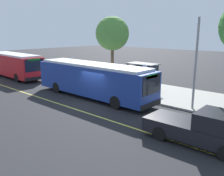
% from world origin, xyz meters
% --- Properties ---
extents(ground_plane, '(120.00, 120.00, 0.00)m').
position_xyz_m(ground_plane, '(0.00, 0.00, 0.00)').
color(ground_plane, '#232326').
extents(sidewalk_curb, '(44.00, 6.40, 0.15)m').
position_xyz_m(sidewalk_curb, '(0.00, 6.00, 0.07)').
color(sidewalk_curb, gray).
rests_on(sidewalk_curb, ground_plane).
extents(lane_stripe_center, '(36.00, 0.14, 0.01)m').
position_xyz_m(lane_stripe_center, '(0.00, -2.20, 0.00)').
color(lane_stripe_center, '#E0D64C').
rests_on(lane_stripe_center, ground_plane).
extents(transit_bus_main, '(12.05, 2.63, 2.95)m').
position_xyz_m(transit_bus_main, '(-1.40, 1.01, 1.62)').
color(transit_bus_main, navy).
rests_on(transit_bus_main, ground_plane).
extents(transit_bus_second, '(10.43, 2.91, 2.95)m').
position_xyz_m(transit_bus_second, '(-15.52, 1.00, 1.61)').
color(transit_bus_second, red).
rests_on(transit_bus_second, ground_plane).
extents(pickup_truck, '(5.45, 2.14, 1.85)m').
position_xyz_m(pickup_truck, '(9.33, -1.65, 0.86)').
color(pickup_truck, black).
rests_on(pickup_truck, ground_plane).
extents(bus_shelter, '(2.90, 1.60, 2.48)m').
position_xyz_m(bus_shelter, '(0.13, 6.15, 1.92)').
color(bus_shelter, '#333338').
rests_on(bus_shelter, sidewalk_curb).
extents(waiting_bench, '(1.60, 0.48, 0.95)m').
position_xyz_m(waiting_bench, '(0.27, 6.17, 0.63)').
color(waiting_bench, brown).
rests_on(waiting_bench, sidewalk_curb).
extents(route_sign_post, '(0.44, 0.08, 2.80)m').
position_xyz_m(route_sign_post, '(2.27, 3.50, 1.96)').
color(route_sign_post, '#333338').
rests_on(route_sign_post, sidewalk_curb).
extents(pedestrian_commuter, '(0.24, 0.40, 1.69)m').
position_xyz_m(pedestrian_commuter, '(0.03, 4.92, 1.12)').
color(pedestrian_commuter, '#282D47').
rests_on(pedestrian_commuter, sidewalk_curb).
extents(street_tree_upstreet, '(3.85, 3.85, 7.14)m').
position_xyz_m(street_tree_upstreet, '(-5.46, 8.08, 5.34)').
color(street_tree_upstreet, brown).
rests_on(street_tree_upstreet, sidewalk_curb).
extents(utility_pole, '(0.16, 0.16, 6.40)m').
position_xyz_m(utility_pole, '(6.58, 3.42, 3.35)').
color(utility_pole, gray).
rests_on(utility_pole, sidewalk_curb).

